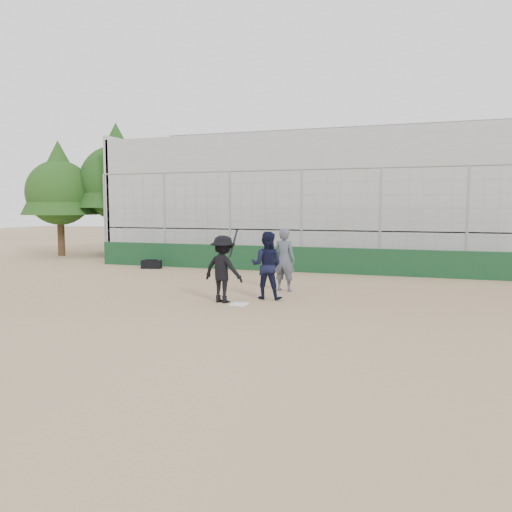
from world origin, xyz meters
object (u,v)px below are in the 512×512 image
(batter_at_plate, at_px, (223,269))
(equipment_bag, at_px, (152,264))
(catcher_crouched, at_px, (267,277))
(umpire, at_px, (284,263))

(batter_at_plate, relative_size, equipment_bag, 2.24)
(catcher_crouched, height_order, equipment_bag, catcher_crouched)
(umpire, bearing_deg, batter_at_plate, 74.38)
(batter_at_plate, bearing_deg, umpire, 64.92)
(umpire, relative_size, equipment_bag, 1.99)
(catcher_crouched, height_order, umpire, umpire)
(batter_at_plate, relative_size, umpire, 1.13)
(catcher_crouched, relative_size, umpire, 0.73)
(batter_at_plate, xyz_separation_m, umpire, (1.07, 2.28, -0.04))
(catcher_crouched, bearing_deg, batter_at_plate, -140.11)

